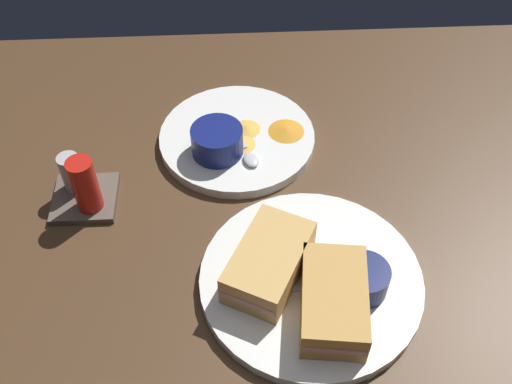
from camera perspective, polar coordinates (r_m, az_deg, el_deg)
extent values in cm
cube|color=#4C331E|center=(79.50, 2.22, -8.13)|extent=(110.00, 110.00, 3.00)
cylinder|color=white|center=(76.70, 5.27, -8.43)|extent=(28.34, 28.34, 1.60)
cube|color=tan|center=(74.08, 1.26, -6.72)|extent=(15.04, 12.71, 4.80)
cube|color=#DB938E|center=(74.08, 1.26, -6.72)|extent=(14.99, 12.29, 0.80)
cube|color=tan|center=(71.63, 7.45, -10.27)|extent=(13.85, 9.17, 4.80)
cube|color=#DB938E|center=(71.63, 7.45, -10.27)|extent=(14.03, 8.60, 0.80)
cylinder|color=#0C144C|center=(74.37, 10.27, -8.26)|extent=(6.24, 6.24, 3.82)
cylinder|color=black|center=(73.14, 10.43, -7.60)|extent=(5.11, 5.11, 0.60)
cube|color=silver|center=(74.57, 2.93, -9.22)|extent=(0.97, 5.52, 0.40)
ellipsoid|color=silver|center=(74.99, 7.18, -9.02)|extent=(2.30, 3.27, 0.80)
cylinder|color=white|center=(93.64, -1.83, 5.19)|extent=(24.27, 24.27, 1.60)
cylinder|color=navy|center=(88.99, -3.76, 4.91)|extent=(7.79, 7.79, 4.32)
cylinder|color=olive|center=(87.79, -3.81, 5.74)|extent=(6.39, 6.39, 0.60)
cube|color=silver|center=(92.30, -1.66, 5.31)|extent=(5.49, 2.40, 0.40)
ellipsoid|color=silver|center=(88.45, -0.49, 3.11)|extent=(3.71, 3.05, 0.80)
cone|color=orange|center=(93.92, -4.25, 6.13)|extent=(6.51, 6.51, 0.60)
cone|color=gold|center=(91.26, -1.58, 4.75)|extent=(6.18, 6.18, 0.60)
cone|color=orange|center=(93.49, 2.91, 5.98)|extent=(8.03, 8.03, 0.60)
cone|color=gold|center=(93.77, -0.91, 6.19)|extent=(5.25, 5.25, 0.60)
cube|color=brown|center=(88.68, -16.06, -0.58)|extent=(9.00, 9.00, 1.00)
cylinder|color=red|center=(83.81, -16.09, 0.67)|extent=(3.60, 3.60, 8.50)
cylinder|color=#B2B2B2|center=(87.75, -17.26, 1.77)|extent=(3.00, 3.00, 6.00)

